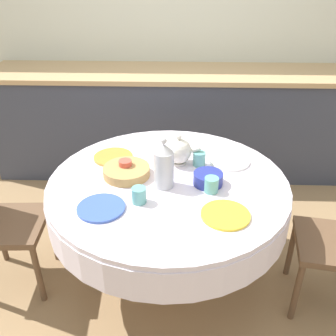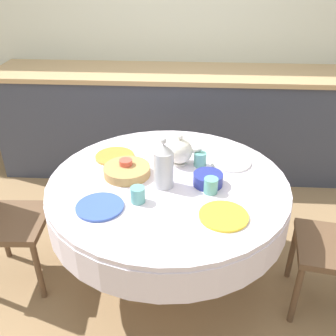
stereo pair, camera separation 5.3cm
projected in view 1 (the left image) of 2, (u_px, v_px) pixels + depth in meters
name	position (u px, v px, depth m)	size (l,w,h in m)	color
ground_plane	(168.00, 276.00, 2.46)	(12.00, 12.00, 0.00)	#8E704C
wall_back	(175.00, 22.00, 3.35)	(7.00, 0.05, 2.60)	beige
kitchen_counter	(173.00, 122.00, 3.47)	(3.24, 0.64, 0.96)	#383D4C
dining_table	(168.00, 198.00, 2.15)	(1.35, 1.35, 0.74)	olive
plate_near_left	(101.00, 208.00, 1.85)	(0.24, 0.24, 0.01)	#3856AD
cup_near_left	(139.00, 195.00, 1.89)	(0.07, 0.07, 0.08)	#5BA39E
plate_near_right	(225.00, 215.00, 1.81)	(0.24, 0.24, 0.01)	yellow
cup_near_right	(211.00, 185.00, 1.97)	(0.07, 0.07, 0.08)	#5BA39E
plate_far_left	(113.00, 157.00, 2.31)	(0.24, 0.24, 0.01)	orange
cup_far_left	(126.00, 167.00, 2.13)	(0.07, 0.07, 0.08)	#CC4C3D
plate_far_right	(229.00, 161.00, 2.27)	(0.24, 0.24, 0.01)	white
cup_far_right	(199.00, 159.00, 2.22)	(0.07, 0.07, 0.08)	#5BA39E
coffee_carafe	(164.00, 166.00, 1.98)	(0.11, 0.11, 0.29)	#B2B2B7
teapot	(179.00, 151.00, 2.21)	(0.21, 0.15, 0.20)	silver
bread_basket	(127.00, 171.00, 2.12)	(0.27, 0.27, 0.05)	#AD844C
fruit_bowl	(208.00, 179.00, 2.04)	(0.16, 0.16, 0.07)	navy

